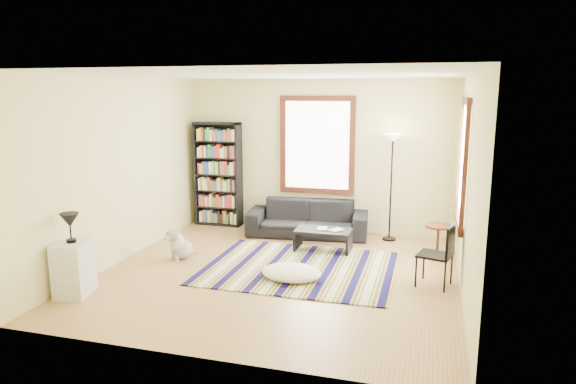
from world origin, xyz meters
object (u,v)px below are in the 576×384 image
(floor_lamp, at_px, (391,188))
(dog, at_px, (182,243))
(coffee_table, at_px, (323,240))
(sofa, at_px, (308,218))
(side_table, at_px, (438,242))
(bookshelf, at_px, (218,174))
(floor_cushion, at_px, (292,272))
(folding_chair, at_px, (435,255))
(white_cabinet, at_px, (74,269))

(floor_lamp, xyz_separation_m, dog, (-3.04, -1.93, -0.68))
(coffee_table, xyz_separation_m, dog, (-2.05, -0.99, 0.07))
(sofa, distance_m, side_table, 2.39)
(bookshelf, height_order, dog, bookshelf)
(floor_cushion, distance_m, floor_lamp, 2.74)
(sofa, distance_m, folding_chair, 2.95)
(floor_cushion, xyz_separation_m, side_table, (1.95, 1.50, 0.16))
(coffee_table, distance_m, folding_chair, 2.09)
(coffee_table, bearing_deg, floor_lamp, 43.33)
(bookshelf, distance_m, dog, 2.24)
(white_cabinet, bearing_deg, sofa, 45.23)
(sofa, distance_m, floor_lamp, 1.59)
(sofa, height_order, coffee_table, sofa)
(folding_chair, relative_size, white_cabinet, 1.23)
(floor_cushion, bearing_deg, sofa, 98.03)
(floor_lamp, distance_m, dog, 3.66)
(floor_lamp, bearing_deg, dog, -147.67)
(bookshelf, relative_size, white_cabinet, 2.86)
(white_cabinet, height_order, dog, white_cabinet)
(coffee_table, height_order, dog, dog)
(side_table, relative_size, white_cabinet, 0.77)
(floor_cushion, bearing_deg, side_table, 37.56)
(white_cabinet, xyz_separation_m, dog, (0.65, 1.69, -0.10))
(coffee_table, relative_size, floor_lamp, 0.48)
(coffee_table, distance_m, white_cabinet, 3.81)
(folding_chair, distance_m, dog, 3.81)
(floor_lamp, relative_size, side_table, 3.44)
(sofa, bearing_deg, bookshelf, 165.57)
(floor_cushion, relative_size, side_table, 1.56)
(coffee_table, height_order, side_table, side_table)
(folding_chair, xyz_separation_m, dog, (-3.80, 0.11, -0.18))
(dog, bearing_deg, sofa, 71.48)
(bookshelf, xyz_separation_m, side_table, (4.12, -1.02, -0.73))
(side_table, height_order, dog, side_table)
(coffee_table, xyz_separation_m, side_table, (1.80, 0.08, 0.09))
(bookshelf, bearing_deg, coffee_table, -25.49)
(bookshelf, height_order, coffee_table, bookshelf)
(folding_chair, bearing_deg, sofa, 153.71)
(side_table, bearing_deg, floor_lamp, 133.64)
(sofa, bearing_deg, floor_lamp, -2.20)
(bookshelf, height_order, floor_lamp, bookshelf)
(white_cabinet, bearing_deg, floor_lamp, 32.05)
(floor_cushion, xyz_separation_m, dog, (-1.90, 0.43, 0.15))
(coffee_table, xyz_separation_m, floor_lamp, (0.99, 0.93, 0.75))
(floor_cushion, height_order, white_cabinet, white_cabinet)
(side_table, relative_size, dog, 1.07)
(side_table, xyz_separation_m, dog, (-3.85, -1.07, -0.02))
(sofa, relative_size, floor_cushion, 2.56)
(floor_lamp, xyz_separation_m, side_table, (0.81, -0.85, -0.66))
(bookshelf, xyz_separation_m, coffee_table, (2.32, -1.10, -0.82))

